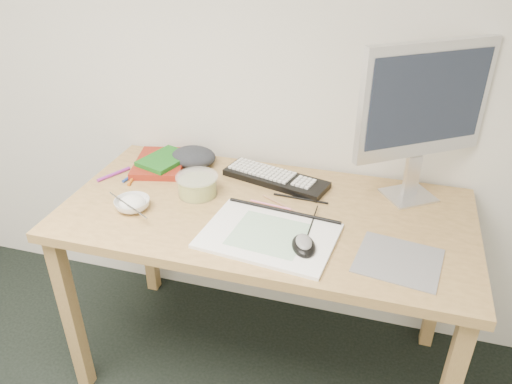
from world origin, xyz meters
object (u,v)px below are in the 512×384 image
at_px(keyboard, 276,179).
at_px(monitor, 424,105).
at_px(rice_bowl, 132,204).
at_px(desk, 265,230).
at_px(sketchpad, 269,236).

distance_m(keyboard, monitor, 0.59).
bearing_deg(keyboard, monitor, 17.98).
xyz_separation_m(monitor, rice_bowl, (-0.91, -0.35, -0.33)).
xyz_separation_m(desk, sketchpad, (0.05, -0.15, 0.09)).
xyz_separation_m(keyboard, rice_bowl, (-0.43, -0.33, 0.01)).
relative_size(keyboard, rice_bowl, 3.31).
bearing_deg(keyboard, sketchpad, -64.32).
bearing_deg(keyboard, rice_bowl, -127.21).
xyz_separation_m(sketchpad, rice_bowl, (-0.49, 0.03, 0.01)).
relative_size(desk, keyboard, 3.49).
xyz_separation_m(sketchpad, monitor, (0.42, 0.38, 0.34)).
relative_size(desk, monitor, 2.53).
bearing_deg(desk, sketchpad, -71.27).
bearing_deg(desk, keyboard, 94.45).
xyz_separation_m(keyboard, monitor, (0.49, 0.03, 0.33)).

